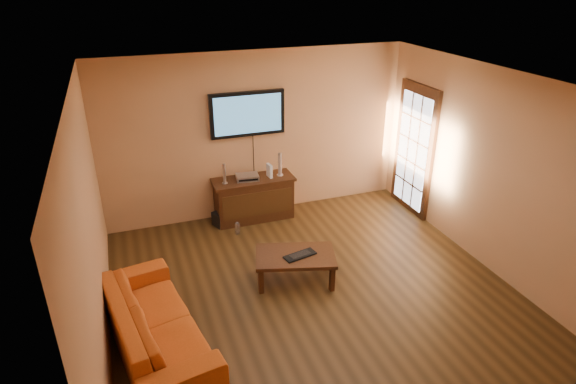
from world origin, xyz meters
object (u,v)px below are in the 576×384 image
media_console (254,198)px  subwoofer (221,219)px  coffee_table (295,258)px  game_console (269,171)px  keyboard (300,255)px  sofa (154,315)px  speaker_left (224,175)px  television (247,114)px  speaker_right (280,165)px  bottle (237,228)px  av_receiver (247,177)px

media_console → subwoofer: (-0.58, -0.06, -0.25)m
coffee_table → game_console: 1.95m
keyboard → sofa: bearing=-163.0°
media_console → sofa: size_ratio=0.63×
sofa → speaker_left: speaker_left is taller
speaker_left → coffee_table: bearing=-75.2°
media_console → keyboard: size_ratio=2.89×
speaker_left → keyboard: (0.54, -1.91, -0.45)m
television → coffee_table: television is taller
media_console → game_console: 0.54m
speaker_right → bottle: (-0.86, -0.42, -0.79)m
television → subwoofer: (-0.58, -0.27, -1.62)m
game_console → keyboard: size_ratio=0.48×
subwoofer → media_console: bearing=-15.6°
television → coffee_table: (0.02, -2.10, -1.38)m
sofa → speaker_left: bearing=-38.7°
subwoofer → bottle: size_ratio=1.05×
av_receiver → game_console: (0.37, -0.03, 0.07)m
av_receiver → subwoofer: 0.80m
speaker_left → game_console: size_ratio=1.50×
av_receiver → game_console: size_ratio=1.63×
coffee_table → subwoofer: (-0.60, 1.83, -0.24)m
media_console → keyboard: (0.07, -1.94, 0.05)m
bottle → keyboard: bearing=-72.6°
television → bottle: size_ratio=5.53×
keyboard → game_console: bearing=84.0°
av_receiver → keyboard: (0.16, -1.95, -0.34)m
media_console → coffee_table: bearing=-89.3°
game_console → sofa: bearing=-136.7°
game_console → speaker_right: bearing=-5.0°
sofa → speaker_left: (1.37, 2.50, 0.45)m
sofa → game_console: game_console is taller
sofa → av_receiver: (1.74, 2.53, 0.34)m
television → keyboard: 2.52m
media_console → speaker_left: (-0.47, -0.02, 0.51)m
television → bottle: (-0.40, -0.64, -1.63)m
speaker_right → subwoofer: size_ratio=1.70×
subwoofer → television: bearing=3.8°
speaker_left → subwoofer: size_ratio=1.45×
coffee_table → subwoofer: coffee_table is taller
television → speaker_right: television is taller
sofa → speaker_right: speaker_right is taller
speaker_left → keyboard: bearing=-74.2°
coffee_table → subwoofer: size_ratio=5.13×
coffee_table → sofa: sofa is taller
coffee_table → television: bearing=90.6°
television → speaker_left: 1.01m
speaker_left → speaker_right: (0.92, 0.01, 0.03)m
television → keyboard: size_ratio=2.62×
keyboard → bottle: bearing=107.4°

